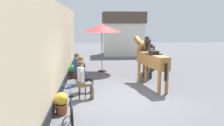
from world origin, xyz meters
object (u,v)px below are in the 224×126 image
(saddled_horse_far, at_px, (149,53))
(satchel_bag, at_px, (81,79))
(flower_planter_nearest, at_px, (61,103))
(saddled_horse_near, at_px, (151,60))
(cafe_parasol, at_px, (102,28))
(seated_visitor_far, at_px, (79,67))
(seated_visitor_near, at_px, (83,78))
(seated_visitor_middle, at_px, (83,72))
(leaning_bicycle, at_px, (72,112))
(flower_planter_farthest, at_px, (73,71))

(saddled_horse_far, relative_size, satchel_bag, 10.32)
(flower_planter_nearest, xyz_separation_m, satchel_bag, (0.41, 4.01, -0.23))
(saddled_horse_near, distance_m, cafe_parasol, 4.06)
(seated_visitor_far, relative_size, saddled_horse_near, 0.47)
(seated_visitor_near, distance_m, flower_planter_nearest, 1.49)
(seated_visitor_middle, relative_size, saddled_horse_near, 0.47)
(cafe_parasol, bearing_deg, saddled_horse_far, -24.14)
(seated_visitor_middle, xyz_separation_m, satchel_bag, (-0.18, 1.81, -0.68))
(seated_visitor_near, bearing_deg, saddled_horse_near, 27.08)
(seated_visitor_far, height_order, leaning_bicycle, seated_visitor_far)
(saddled_horse_far, bearing_deg, seated_visitor_near, -131.12)
(seated_visitor_near, height_order, seated_visitor_far, same)
(seated_visitor_far, bearing_deg, saddled_horse_far, 25.88)
(saddled_horse_far, bearing_deg, satchel_bag, -163.52)
(saddled_horse_near, bearing_deg, seated_visitor_near, -152.92)
(saddled_horse_near, xyz_separation_m, flower_planter_farthest, (-3.36, 1.97, -0.82))
(seated_visitor_far, xyz_separation_m, satchel_bag, (0.05, 0.67, -0.68))
(flower_planter_nearest, distance_m, flower_planter_farthest, 4.67)
(seated_visitor_middle, height_order, cafe_parasol, cafe_parasol)
(leaning_bicycle, relative_size, cafe_parasol, 0.68)
(seated_visitor_near, bearing_deg, seated_visitor_middle, 90.68)
(saddled_horse_far, distance_m, flower_planter_nearest, 6.39)
(seated_visitor_far, bearing_deg, saddled_horse_near, -11.86)
(flower_planter_farthest, bearing_deg, satchel_bag, -58.17)
(seated_visitor_middle, height_order, saddled_horse_near, saddled_horse_near)
(flower_planter_farthest, xyz_separation_m, cafe_parasol, (1.48, 1.42, 2.03))
(flower_planter_farthest, bearing_deg, seated_visitor_middle, -76.61)
(leaning_bicycle, bearing_deg, flower_planter_farthest, 93.87)
(flower_planter_nearest, bearing_deg, saddled_horse_near, 38.84)
(seated_visitor_near, relative_size, seated_visitor_middle, 1.00)
(leaning_bicycle, height_order, satchel_bag, leaning_bicycle)
(leaning_bicycle, bearing_deg, flower_planter_nearest, 111.71)
(saddled_horse_far, distance_m, flower_planter_farthest, 3.96)
(saddled_horse_far, distance_m, satchel_bag, 3.74)
(saddled_horse_far, bearing_deg, leaning_bicycle, -120.18)
(seated_visitor_middle, height_order, flower_planter_nearest, seated_visitor_middle)
(leaning_bicycle, xyz_separation_m, cafe_parasol, (1.10, 7.04, 1.97))
(seated_visitor_far, distance_m, leaning_bicycle, 4.30)
(seated_visitor_near, xyz_separation_m, flower_planter_nearest, (-0.60, -1.29, -0.44))
(cafe_parasol, bearing_deg, saddled_horse_near, -61.01)
(saddled_horse_near, distance_m, leaning_bicycle, 4.78)
(seated_visitor_near, xyz_separation_m, saddled_horse_near, (2.76, 1.41, 0.38))
(saddled_horse_far, bearing_deg, seated_visitor_far, -154.12)
(saddled_horse_far, xyz_separation_m, satchel_bag, (-3.44, -1.02, -1.06))
(seated_visitor_far, relative_size, flower_planter_nearest, 2.17)
(seated_visitor_middle, height_order, flower_planter_farthest, seated_visitor_middle)
(seated_visitor_far, xyz_separation_m, flower_planter_farthest, (-0.37, 1.34, -0.44))
(leaning_bicycle, bearing_deg, seated_visitor_middle, 86.20)
(saddled_horse_near, xyz_separation_m, leaning_bicycle, (-2.98, -3.66, -0.76))
(flower_planter_farthest, xyz_separation_m, satchel_bag, (0.41, -0.67, -0.23))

